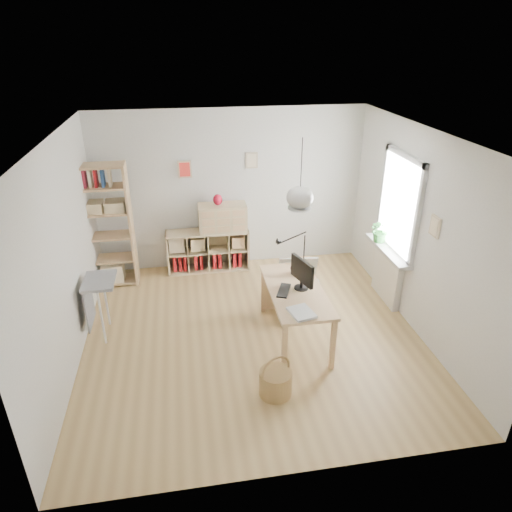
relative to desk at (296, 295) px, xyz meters
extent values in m
plane|color=tan|center=(-0.55, 0.15, -0.66)|extent=(4.50, 4.50, 0.00)
plane|color=silver|center=(-0.55, 2.40, 0.69)|extent=(4.50, 0.00, 4.50)
plane|color=silver|center=(-0.55, -2.10, 0.69)|extent=(4.50, 0.00, 4.50)
plane|color=silver|center=(-2.80, 0.15, 0.69)|extent=(0.00, 4.50, 4.50)
plane|color=silver|center=(1.70, 0.15, 0.69)|extent=(0.00, 4.50, 4.50)
plane|color=silver|center=(-0.55, 0.15, 2.04)|extent=(4.50, 4.50, 0.00)
cylinder|color=black|center=(0.00, 0.00, 1.70)|extent=(0.01, 0.01, 0.68)
ellipsoid|color=white|center=(0.00, 0.00, 1.34)|extent=(0.32, 0.32, 0.27)
cube|color=white|center=(1.69, 0.75, 0.89)|extent=(0.03, 1.00, 1.30)
cube|color=silver|center=(1.66, 0.21, 0.89)|extent=(0.06, 0.08, 1.46)
cube|color=silver|center=(1.66, 1.29, 0.89)|extent=(0.06, 0.08, 1.46)
cube|color=silver|center=(1.66, 0.75, 1.58)|extent=(0.06, 1.16, 0.08)
cube|color=silver|center=(1.66, 0.75, 0.20)|extent=(0.06, 1.16, 0.08)
cube|color=white|center=(1.64, 0.75, -0.26)|extent=(0.10, 0.80, 0.80)
cube|color=silver|center=(1.59, 0.75, 0.17)|extent=(0.22, 1.20, 0.06)
cube|color=tan|center=(0.00, 0.00, 0.07)|extent=(0.70, 1.50, 0.04)
cube|color=tan|center=(-0.30, -0.70, -0.30)|extent=(0.06, 0.06, 0.71)
cube|color=tan|center=(-0.30, 0.70, -0.30)|extent=(0.06, 0.06, 0.71)
cube|color=tan|center=(0.30, -0.70, -0.30)|extent=(0.06, 0.06, 0.71)
cube|color=tan|center=(0.30, 0.70, -0.30)|extent=(0.06, 0.06, 0.71)
cube|color=#D0BE89|center=(-1.00, 2.19, -0.64)|extent=(1.40, 0.38, 0.03)
cube|color=#D0BE89|center=(-1.00, 2.19, 0.05)|extent=(1.40, 0.38, 0.03)
cube|color=#D0BE89|center=(-1.69, 2.19, -0.30)|extent=(0.03, 0.38, 0.72)
cube|color=#D0BE89|center=(-0.32, 2.19, -0.30)|extent=(0.03, 0.38, 0.72)
cube|color=#D0BE89|center=(-1.00, 2.37, -0.30)|extent=(1.40, 0.02, 0.72)
cube|color=maroon|center=(-1.58, 2.21, -0.47)|extent=(0.06, 0.26, 0.30)
cube|color=maroon|center=(-1.49, 2.21, -0.47)|extent=(0.05, 0.26, 0.30)
cube|color=maroon|center=(-1.41, 2.21, -0.47)|extent=(0.05, 0.26, 0.30)
cube|color=maroon|center=(-1.22, 2.21, -0.47)|extent=(0.05, 0.26, 0.30)
cube|color=maroon|center=(-1.13, 2.21, -0.47)|extent=(0.05, 0.26, 0.30)
cube|color=maroon|center=(-0.90, 2.21, -0.47)|extent=(0.06, 0.26, 0.30)
cube|color=maroon|center=(-0.81, 2.21, -0.47)|extent=(0.06, 0.26, 0.30)
cube|color=maroon|center=(-0.55, 2.21, -0.47)|extent=(0.06, 0.26, 0.30)
cube|color=maroon|center=(-0.46, 2.21, -0.47)|extent=(0.05, 0.26, 0.30)
cube|color=tan|center=(-2.96, 1.95, 0.34)|extent=(0.04, 0.38, 2.00)
cube|color=tan|center=(-2.20, 1.95, 0.34)|extent=(0.04, 0.38, 2.00)
cube|color=tan|center=(-2.58, 1.95, -0.61)|extent=(0.76, 0.38, 0.03)
cube|color=tan|center=(-2.58, 1.95, -0.21)|extent=(0.76, 0.38, 0.03)
cube|color=tan|center=(-2.58, 1.95, 0.19)|extent=(0.76, 0.38, 0.03)
cube|color=tan|center=(-2.58, 1.95, 0.59)|extent=(0.76, 0.38, 0.03)
cube|color=tan|center=(-2.58, 1.95, 0.99)|extent=(0.76, 0.38, 0.03)
cube|color=tan|center=(-2.58, 1.95, 1.32)|extent=(0.76, 0.38, 0.03)
cube|color=#264B8C|center=(-2.86, 1.95, 1.14)|extent=(0.04, 0.18, 0.26)
cube|color=maroon|center=(-2.78, 1.95, 1.14)|extent=(0.04, 0.18, 0.26)
cube|color=#F6E3BC|center=(-2.70, 1.95, 1.14)|extent=(0.04, 0.18, 0.26)
cube|color=maroon|center=(-2.62, 1.95, 1.14)|extent=(0.04, 0.18, 0.26)
cube|color=#264B8C|center=(-2.52, 1.95, 1.14)|extent=(0.04, 0.18, 0.26)
cube|color=#F6E3BC|center=(-2.42, 1.95, 1.14)|extent=(0.04, 0.18, 0.26)
cube|color=#949396|center=(-2.52, 0.50, 0.17)|extent=(0.40, 0.55, 0.04)
cylinder|color=white|center=(-2.52, 0.28, -0.25)|extent=(0.03, 0.03, 0.82)
cylinder|color=white|center=(-2.52, 0.72, -0.25)|extent=(0.03, 0.03, 0.82)
cube|color=#949396|center=(-2.70, 0.50, -0.16)|extent=(0.02, 0.50, 0.62)
cube|color=#949396|center=(0.16, 0.53, -0.26)|extent=(0.45, 0.45, 0.05)
cube|color=tan|center=(-0.04, 0.42, -0.47)|extent=(0.04, 0.04, 0.37)
cube|color=tan|center=(0.05, 0.72, -0.47)|extent=(0.04, 0.04, 0.37)
cube|color=tan|center=(0.27, 0.33, -0.47)|extent=(0.04, 0.04, 0.37)
cube|color=tan|center=(0.35, 0.64, -0.47)|extent=(0.04, 0.04, 0.37)
cube|color=tan|center=(0.20, 0.69, -0.07)|extent=(0.37, 0.13, 0.34)
cylinder|color=#AC844E|center=(-0.47, -1.03, -0.50)|extent=(0.38, 0.38, 0.31)
torus|color=#AC844E|center=(-0.47, -1.03, -0.32)|extent=(0.36, 0.17, 0.38)
cube|color=silver|center=(0.30, 0.81, -0.65)|extent=(0.65, 0.48, 0.02)
cube|color=silver|center=(0.01, 0.84, -0.50)|extent=(0.07, 0.42, 0.31)
cube|color=silver|center=(0.59, 0.78, -0.50)|extent=(0.07, 0.42, 0.31)
cube|color=silver|center=(0.28, 0.62, -0.50)|extent=(0.60, 0.09, 0.31)
cube|color=silver|center=(0.32, 1.01, -0.50)|extent=(0.60, 0.09, 0.31)
cube|color=silver|center=(0.34, 1.18, -0.21)|extent=(0.62, 0.26, 0.39)
sphere|color=yellow|center=(0.15, 0.77, -0.43)|extent=(0.14, 0.14, 0.14)
sphere|color=#1A79BA|center=(0.41, 0.85, -0.43)|extent=(0.14, 0.14, 0.14)
sphere|color=#B93B17|center=(0.27, 0.79, -0.43)|extent=(0.14, 0.14, 0.14)
sphere|color=#318934|center=(0.45, 0.71, -0.43)|extent=(0.14, 0.14, 0.14)
cylinder|color=black|center=(0.07, 0.01, 0.10)|extent=(0.19, 0.19, 0.02)
cylinder|color=black|center=(0.07, 0.01, 0.15)|extent=(0.04, 0.04, 0.09)
cube|color=black|center=(0.07, 0.01, 0.35)|extent=(0.19, 0.46, 0.31)
cube|color=black|center=(-0.16, -0.02, 0.10)|extent=(0.26, 0.38, 0.02)
cylinder|color=black|center=(0.27, 0.64, 0.12)|extent=(0.07, 0.07, 0.04)
cylinder|color=black|center=(0.27, 0.64, 0.34)|extent=(0.02, 0.02, 0.44)
cone|color=black|center=(-0.11, 0.54, 0.54)|extent=(0.11, 0.08, 0.10)
sphere|color=#500A14|center=(0.11, 0.42, 0.18)|extent=(0.17, 0.17, 0.17)
cube|color=silver|center=(-0.07, -0.57, 0.11)|extent=(0.32, 0.37, 0.03)
cube|color=#D0BE89|center=(-0.73, 2.19, 0.29)|extent=(0.80, 0.37, 0.46)
ellipsoid|color=maroon|center=(-0.80, 2.19, 0.61)|extent=(0.15, 0.15, 0.18)
imported|color=#235D25|center=(1.57, 1.01, 0.39)|extent=(0.36, 0.31, 0.37)
camera|label=1|loc=(-1.36, -4.96, 3.09)|focal=32.00mm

